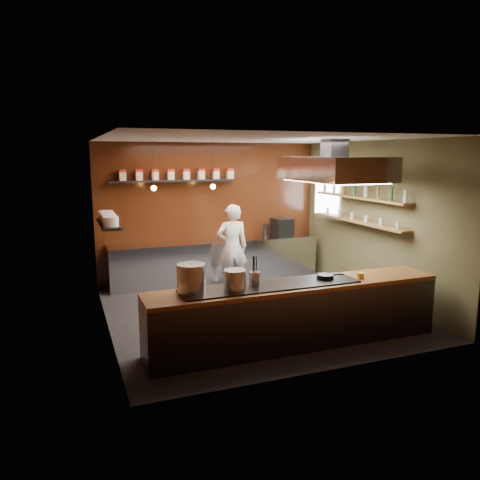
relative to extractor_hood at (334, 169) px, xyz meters
name	(u,v)px	position (x,y,z in m)	size (l,w,h in m)	color
floor	(254,311)	(-1.30, 0.40, -2.51)	(5.00, 5.00, 0.00)	black
back_wall	(211,211)	(-1.30, 2.90, -1.01)	(5.00, 5.00, 0.00)	black
left_wall	(104,236)	(-3.80, 0.40, -1.01)	(5.00, 5.00, 0.00)	black
right_wall	(375,220)	(1.20, 0.40, -1.01)	(5.00, 5.00, 0.00)	#494629
ceiling	(255,139)	(-1.30, 0.40, 0.49)	(5.00, 5.00, 0.00)	silver
window_pane	(327,193)	(1.15, 2.10, -0.61)	(1.00, 1.00, 0.00)	white
prep_counter	(216,261)	(-1.30, 2.57, -2.06)	(4.60, 0.65, 0.90)	silver
pass_counter	(296,314)	(-1.30, -1.20, -2.04)	(4.40, 0.72, 0.94)	#38383D
tin_shelf	(172,181)	(-2.20, 2.76, -0.31)	(2.60, 0.26, 0.04)	black
plate_shelf	(108,224)	(-3.64, 1.40, -0.96)	(0.30, 1.40, 0.04)	black
bottle_shelf_upper	(360,197)	(1.04, 0.70, -0.59)	(0.26, 2.80, 0.04)	olive
bottle_shelf_lower	(359,221)	(1.04, 0.70, -1.06)	(0.26, 2.80, 0.04)	olive
extractor_hood	(334,169)	(0.00, 0.00, 0.00)	(1.20, 2.00, 0.72)	#38383D
pendant_left	(154,186)	(-2.70, 2.10, -0.35)	(0.10, 0.10, 0.95)	black
pendant_right	(213,184)	(-1.50, 2.10, -0.35)	(0.10, 0.10, 0.95)	black
storage_tins	(178,174)	(-2.05, 2.76, -0.17)	(2.43, 0.13, 0.22)	beige
plate_stacks	(108,218)	(-3.64, 1.40, -0.86)	(0.26, 1.16, 0.16)	white
bottles	(360,190)	(1.04, 0.70, -0.45)	(0.06, 2.66, 0.24)	silver
wine_glasses	(359,217)	(1.04, 0.70, -0.97)	(0.07, 2.37, 0.13)	silver
stockpot_large	(191,278)	(-2.82, -1.10, -1.38)	(0.39, 0.39, 0.37)	#B5B8BD
stockpot_small	(235,280)	(-2.26, -1.25, -1.43)	(0.30, 0.30, 0.28)	silver
utensil_crock	(255,279)	(-1.93, -1.15, -1.47)	(0.16, 0.16, 0.20)	#B0B3B7
frying_pan	(325,277)	(-0.81, -1.17, -1.53)	(0.42, 0.26, 0.06)	black
butter_jar	(361,276)	(-0.28, -1.29, -1.54)	(0.10, 0.10, 0.09)	yellow
espresso_machine	(282,227)	(0.27, 2.53, -1.40)	(0.42, 0.40, 0.42)	black
chef	(232,247)	(-1.18, 1.87, -1.63)	(0.64, 0.42, 1.76)	silver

